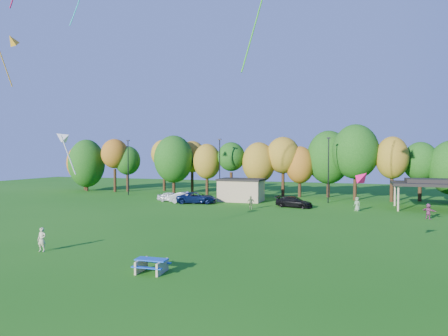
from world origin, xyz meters
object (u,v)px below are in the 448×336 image
(picnic_table, at_px, (152,265))
(car_b, at_px, (186,198))
(car_c, at_px, (197,198))
(car_d, at_px, (294,202))
(car_a, at_px, (171,197))
(kite_flyer, at_px, (42,240))

(picnic_table, relative_size, car_b, 0.42)
(car_c, xyz_separation_m, car_d, (13.30, 0.21, -0.08))
(car_a, height_order, car_b, car_b)
(car_a, distance_m, car_c, 4.42)
(car_a, height_order, car_c, car_c)
(kite_flyer, distance_m, car_a, 29.83)
(picnic_table, bearing_deg, car_d, 80.98)
(car_b, relative_size, car_d, 0.96)
(car_d, bearing_deg, car_a, 100.20)
(car_c, bearing_deg, picnic_table, -175.34)
(car_c, relative_size, car_d, 1.17)
(car_d, bearing_deg, car_c, 103.26)
(kite_flyer, height_order, car_a, kite_flyer)
(car_b, height_order, car_c, car_c)
(car_b, distance_m, car_c, 1.56)
(car_c, bearing_deg, car_a, 64.92)
(picnic_table, height_order, kite_flyer, kite_flyer)
(picnic_table, xyz_separation_m, car_a, (-14.40, 31.33, 0.22))
(car_a, bearing_deg, car_d, -97.04)
(car_a, relative_size, car_d, 0.84)
(car_a, bearing_deg, kite_flyer, -175.73)
(kite_flyer, height_order, car_d, kite_flyer)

